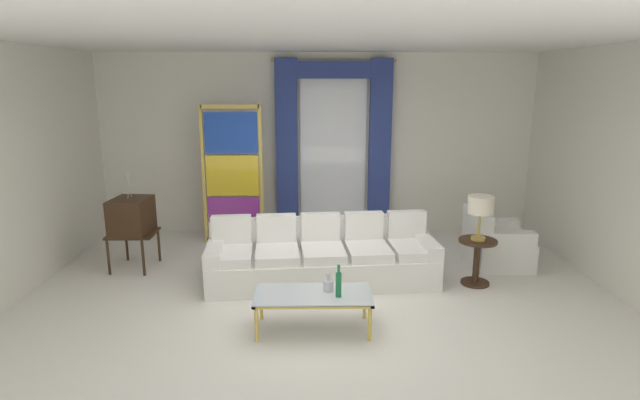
{
  "coord_description": "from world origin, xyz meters",
  "views": [
    {
      "loc": [
        -0.09,
        -5.5,
        2.58
      ],
      "look_at": [
        0.01,
        0.9,
        1.05
      ],
      "focal_mm": 28.56,
      "sensor_mm": 36.0,
      "label": 1
    }
  ],
  "objects_px": {
    "coffee_table": "(313,297)",
    "armchair_white": "(494,245)",
    "couch_white_long": "(322,258)",
    "peacock_figurine": "(260,238)",
    "table_lamp_brass": "(481,207)",
    "vintage_tv": "(131,217)",
    "bottle_crystal_tall": "(339,283)",
    "stained_glass_divider": "(233,178)",
    "round_side_table": "(477,258)",
    "bottle_blue_decanter": "(329,284)"
  },
  "relations": [
    {
      "from": "stained_glass_divider",
      "to": "round_side_table",
      "type": "distance_m",
      "value": 3.84
    },
    {
      "from": "table_lamp_brass",
      "to": "vintage_tv",
      "type": "bearing_deg",
      "value": 171.85
    },
    {
      "from": "vintage_tv",
      "to": "round_side_table",
      "type": "xyz_separation_m",
      "value": [
        4.58,
        -0.66,
        -0.37
      ]
    },
    {
      "from": "bottle_blue_decanter",
      "to": "stained_glass_divider",
      "type": "xyz_separation_m",
      "value": [
        -1.41,
        2.88,
        0.58
      ]
    },
    {
      "from": "coffee_table",
      "to": "armchair_white",
      "type": "xyz_separation_m",
      "value": [
        2.56,
        1.89,
        -0.08
      ]
    },
    {
      "from": "bottle_blue_decanter",
      "to": "round_side_table",
      "type": "relative_size",
      "value": 0.35
    },
    {
      "from": "couch_white_long",
      "to": "table_lamp_brass",
      "type": "height_order",
      "value": "table_lamp_brass"
    },
    {
      "from": "bottle_blue_decanter",
      "to": "stained_glass_divider",
      "type": "height_order",
      "value": "stained_glass_divider"
    },
    {
      "from": "bottle_blue_decanter",
      "to": "round_side_table",
      "type": "height_order",
      "value": "bottle_blue_decanter"
    },
    {
      "from": "coffee_table",
      "to": "peacock_figurine",
      "type": "xyz_separation_m",
      "value": [
        -0.79,
        2.5,
        -0.15
      ]
    },
    {
      "from": "armchair_white",
      "to": "bottle_blue_decanter",
      "type": "bearing_deg",
      "value": -142.82
    },
    {
      "from": "bottle_crystal_tall",
      "to": "vintage_tv",
      "type": "xyz_separation_m",
      "value": [
        -2.74,
        1.93,
        0.17
      ]
    },
    {
      "from": "bottle_crystal_tall",
      "to": "stained_glass_divider",
      "type": "relative_size",
      "value": 0.16
    },
    {
      "from": "armchair_white",
      "to": "vintage_tv",
      "type": "bearing_deg",
      "value": -179.56
    },
    {
      "from": "coffee_table",
      "to": "stained_glass_divider",
      "type": "xyz_separation_m",
      "value": [
        -1.25,
        2.95,
        0.69
      ]
    },
    {
      "from": "coffee_table",
      "to": "vintage_tv",
      "type": "relative_size",
      "value": 0.9
    },
    {
      "from": "table_lamp_brass",
      "to": "couch_white_long",
      "type": "bearing_deg",
      "value": 175.18
    },
    {
      "from": "bottle_crystal_tall",
      "to": "table_lamp_brass",
      "type": "distance_m",
      "value": 2.29
    },
    {
      "from": "round_side_table",
      "to": "bottle_blue_decanter",
      "type": "bearing_deg",
      "value": -149.76
    },
    {
      "from": "coffee_table",
      "to": "vintage_tv",
      "type": "bearing_deg",
      "value": 143.34
    },
    {
      "from": "vintage_tv",
      "to": "peacock_figurine",
      "type": "height_order",
      "value": "vintage_tv"
    },
    {
      "from": "round_side_table",
      "to": "bottle_crystal_tall",
      "type": "bearing_deg",
      "value": -145.14
    },
    {
      "from": "stained_glass_divider",
      "to": "table_lamp_brass",
      "type": "bearing_deg",
      "value": -27.65
    },
    {
      "from": "table_lamp_brass",
      "to": "bottle_blue_decanter",
      "type": "bearing_deg",
      "value": -149.76
    },
    {
      "from": "bottle_blue_decanter",
      "to": "vintage_tv",
      "type": "relative_size",
      "value": 0.15
    },
    {
      "from": "couch_white_long",
      "to": "round_side_table",
      "type": "relative_size",
      "value": 5.01
    },
    {
      "from": "armchair_white",
      "to": "peacock_figurine",
      "type": "height_order",
      "value": "armchair_white"
    },
    {
      "from": "bottle_blue_decanter",
      "to": "bottle_crystal_tall",
      "type": "relative_size",
      "value": 0.6
    },
    {
      "from": "armchair_white",
      "to": "stained_glass_divider",
      "type": "distance_m",
      "value": 4.03
    },
    {
      "from": "stained_glass_divider",
      "to": "table_lamp_brass",
      "type": "xyz_separation_m",
      "value": [
        3.34,
        -1.75,
        -0.03
      ]
    },
    {
      "from": "vintage_tv",
      "to": "armchair_white",
      "type": "height_order",
      "value": "vintage_tv"
    },
    {
      "from": "couch_white_long",
      "to": "peacock_figurine",
      "type": "distance_m",
      "value": 1.46
    },
    {
      "from": "bottle_blue_decanter",
      "to": "peacock_figurine",
      "type": "height_order",
      "value": "bottle_blue_decanter"
    },
    {
      "from": "couch_white_long",
      "to": "round_side_table",
      "type": "bearing_deg",
      "value": -4.82
    },
    {
      "from": "couch_white_long",
      "to": "peacock_figurine",
      "type": "bearing_deg",
      "value": 128.7
    },
    {
      "from": "stained_glass_divider",
      "to": "round_side_table",
      "type": "xyz_separation_m",
      "value": [
        3.34,
        -1.75,
        -0.7
      ]
    },
    {
      "from": "vintage_tv",
      "to": "couch_white_long",
      "type": "bearing_deg",
      "value": -10.64
    },
    {
      "from": "armchair_white",
      "to": "peacock_figurine",
      "type": "relative_size",
      "value": 1.39
    },
    {
      "from": "couch_white_long",
      "to": "armchair_white",
      "type": "bearing_deg",
      "value": 12.17
    },
    {
      "from": "armchair_white",
      "to": "table_lamp_brass",
      "type": "distance_m",
      "value": 1.12
    },
    {
      "from": "bottle_blue_decanter",
      "to": "couch_white_long",
      "type": "bearing_deg",
      "value": 92.05
    },
    {
      "from": "couch_white_long",
      "to": "vintage_tv",
      "type": "height_order",
      "value": "vintage_tv"
    },
    {
      "from": "coffee_table",
      "to": "stained_glass_divider",
      "type": "bearing_deg",
      "value": 113.01
    },
    {
      "from": "stained_glass_divider",
      "to": "table_lamp_brass",
      "type": "distance_m",
      "value": 3.78
    },
    {
      "from": "stained_glass_divider",
      "to": "round_side_table",
      "type": "relative_size",
      "value": 3.7
    },
    {
      "from": "armchair_white",
      "to": "couch_white_long",
      "type": "bearing_deg",
      "value": -167.83
    },
    {
      "from": "peacock_figurine",
      "to": "armchair_white",
      "type": "bearing_deg",
      "value": -10.27
    },
    {
      "from": "peacock_figurine",
      "to": "stained_glass_divider",
      "type": "bearing_deg",
      "value": 135.48
    },
    {
      "from": "couch_white_long",
      "to": "peacock_figurine",
      "type": "xyz_separation_m",
      "value": [
        -0.91,
        1.14,
        -0.09
      ]
    },
    {
      "from": "round_side_table",
      "to": "table_lamp_brass",
      "type": "distance_m",
      "value": 0.67
    }
  ]
}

